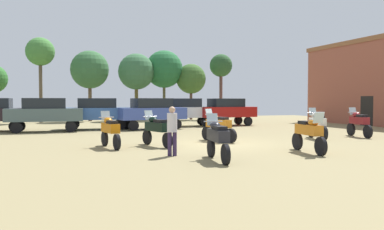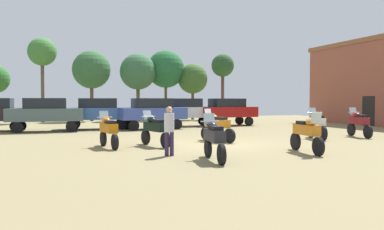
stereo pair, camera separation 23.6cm
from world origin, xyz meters
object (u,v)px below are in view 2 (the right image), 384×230
object	(u,v)px
motorcycle_1	(155,129)
motorcycle_8	(359,123)
person_1	(169,127)
tree_2	(166,69)
car_3	(185,110)
motorcycle_9	(214,138)
motorcycle_5	(217,126)
car_5	(152,111)
tree_1	(42,53)
motorcycle_2	(108,130)
motorcycle_7	(317,124)
car_6	(46,112)
tree_3	(193,79)
car_4	(227,110)
car_2	(98,111)
motorcycle_6	(307,132)
tree_8	(138,72)
tree_6	(223,67)
tree_4	(91,70)

from	to	relation	value
motorcycle_1	motorcycle_8	xyz separation A→B (m)	(10.74, 0.31, 0.02)
person_1	tree_2	bearing A→B (deg)	-94.08
car_3	motorcycle_9	bearing A→B (deg)	174.16
motorcycle_5	car_5	world-z (taller)	car_5
motorcycle_8	tree_1	bearing A→B (deg)	141.16
motorcycle_2	motorcycle_7	world-z (taller)	motorcycle_7
motorcycle_1	car_6	size ratio (longest dim) A/B	0.50
car_3	tree_3	distance (m)	9.91
motorcycle_7	car_4	size ratio (longest dim) A/B	0.48
car_2	car_3	size ratio (longest dim) A/B	0.99
motorcycle_5	motorcycle_6	size ratio (longest dim) A/B	0.96
motorcycle_5	motorcycle_1	bearing A→B (deg)	176.00
motorcycle_1	car_2	world-z (taller)	car_2
tree_8	motorcycle_9	bearing A→B (deg)	-96.03
car_5	tree_8	size ratio (longest dim) A/B	0.73
car_6	tree_1	bearing A→B (deg)	4.88
motorcycle_8	person_1	bearing A→B (deg)	-151.60
person_1	motorcycle_1	bearing A→B (deg)	-83.01
car_6	person_1	distance (m)	12.82
motorcycle_7	car_3	bearing A→B (deg)	120.95
car_4	tree_6	distance (m)	10.53
motorcycle_5	tree_8	size ratio (longest dim) A/B	0.35
tree_6	car_4	bearing A→B (deg)	-112.17
motorcycle_1	tree_8	xyz separation A→B (m)	(3.38, 19.97, 3.77)
motorcycle_6	tree_2	bearing A→B (deg)	-86.10
car_5	car_6	bearing A→B (deg)	82.19
person_1	tree_8	distance (m)	23.37
car_4	tree_2	distance (m)	10.58
motorcycle_8	person_1	world-z (taller)	person_1
motorcycle_7	tree_3	size ratio (longest dim) A/B	0.39
car_6	tree_2	size ratio (longest dim) A/B	0.66
motorcycle_8	motorcycle_9	bearing A→B (deg)	-142.82
car_3	tree_4	world-z (taller)	tree_4
car_3	car_6	world-z (taller)	same
motorcycle_1	motorcycle_5	xyz separation A→B (m)	(3.08, 0.77, 0.01)
motorcycle_9	car_5	bearing A→B (deg)	91.96
tree_2	motorcycle_8	bearing A→B (deg)	-77.10
motorcycle_7	tree_6	distance (m)	20.27
motorcycle_7	tree_4	xyz separation A→B (m)	(-8.85, 20.09, 3.85)
car_3	tree_1	size ratio (longest dim) A/B	0.64
car_2	tree_3	world-z (taller)	tree_3
motorcycle_2	motorcycle_5	size ratio (longest dim) A/B	0.97
car_4	person_1	world-z (taller)	car_4
motorcycle_2	car_3	bearing A→B (deg)	48.39
car_2	car_5	size ratio (longest dim) A/B	1.00
motorcycle_7	tree_2	size ratio (longest dim) A/B	0.32
motorcycle_5	car_6	world-z (taller)	car_6
motorcycle_9	tree_1	distance (m)	25.12
motorcycle_1	car_2	distance (m)	10.34
motorcycle_5	car_2	xyz separation A→B (m)	(-4.31, 9.49, 0.44)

